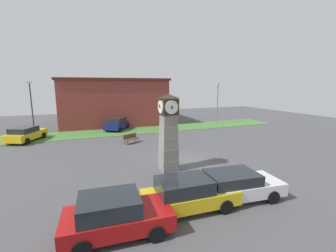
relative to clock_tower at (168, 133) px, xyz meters
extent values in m
plane|color=#4C4C4F|center=(1.82, 1.33, -2.50)|extent=(68.62, 68.62, 0.00)
cube|color=gray|center=(0.00, 0.00, -2.13)|extent=(1.09, 1.09, 0.74)
cube|color=gray|center=(0.00, 0.00, -1.39)|extent=(1.04, 1.04, 0.74)
cube|color=gray|center=(0.00, 0.00, -0.64)|extent=(1.00, 1.00, 0.74)
cube|color=gray|center=(0.00, 0.00, 0.10)|extent=(0.95, 0.95, 0.74)
cube|color=slate|center=(0.00, 0.00, 0.85)|extent=(0.91, 0.91, 0.74)
cube|color=#2D2316|center=(0.00, 0.00, 1.73)|extent=(1.03, 1.03, 1.03)
cylinder|color=white|center=(0.00, 0.54, 1.73)|extent=(0.85, 0.04, 0.85)
cube|color=black|center=(0.00, 0.56, 1.73)|extent=(0.06, 0.18, 0.15)
cube|color=black|center=(0.00, 0.56, 1.73)|extent=(0.04, 0.31, 0.15)
cylinder|color=white|center=(0.00, -0.54, 1.73)|extent=(0.85, 0.04, 0.85)
cube|color=black|center=(0.00, -0.56, 1.73)|extent=(0.06, 0.07, 0.19)
cube|color=black|center=(0.00, -0.56, 1.73)|extent=(0.04, 0.32, 0.04)
cylinder|color=white|center=(0.54, 0.00, 1.73)|extent=(0.04, 0.85, 0.85)
cube|color=black|center=(0.56, 0.00, 1.73)|extent=(0.16, 0.06, 0.16)
cube|color=black|center=(0.56, 0.00, 1.73)|extent=(0.32, 0.04, 0.08)
cylinder|color=white|center=(-0.54, 0.00, 1.73)|extent=(0.04, 0.85, 0.85)
cube|color=black|center=(-0.56, 0.00, 1.73)|extent=(0.19, 0.06, 0.09)
cube|color=black|center=(-0.56, 0.00, 1.73)|extent=(0.19, 0.04, 0.30)
pyramid|color=#2D2316|center=(0.00, 0.00, 2.38)|extent=(1.09, 1.09, 0.27)
cylinder|color=#333338|center=(-1.32, -2.93, -2.12)|extent=(0.25, 0.25, 0.77)
sphere|color=#333338|center=(-1.32, -2.93, -1.70)|extent=(0.22, 0.22, 0.22)
cylinder|color=maroon|center=(-0.14, -3.04, -2.13)|extent=(0.22, 0.22, 0.75)
sphere|color=maroon|center=(-0.14, -3.04, -1.72)|extent=(0.20, 0.20, 0.20)
cube|color=#A51111|center=(-4.18, -5.33, -1.91)|extent=(4.15, 2.19, 0.64)
cube|color=#1E2328|center=(-4.48, -5.31, -1.27)|extent=(2.33, 1.91, 0.63)
cylinder|color=black|center=(-2.87, -4.52, -2.18)|extent=(0.65, 0.27, 0.64)
cylinder|color=black|center=(-3.01, -6.32, -2.18)|extent=(0.65, 0.27, 0.64)
cylinder|color=black|center=(-5.36, -4.34, -2.18)|extent=(0.65, 0.27, 0.64)
cylinder|color=black|center=(-5.49, -6.14, -2.18)|extent=(0.65, 0.27, 0.64)
cube|color=gold|center=(-0.87, -4.81, -1.93)|extent=(4.37, 2.05, 0.61)
cube|color=#1E2328|center=(-1.19, -4.79, -1.32)|extent=(2.44, 1.80, 0.61)
cylinder|color=black|center=(0.50, -4.02, -2.18)|extent=(0.65, 0.25, 0.64)
cylinder|color=black|center=(0.41, -5.74, -2.18)|extent=(0.65, 0.25, 0.64)
cylinder|color=black|center=(-2.15, -3.87, -2.18)|extent=(0.65, 0.25, 0.64)
cylinder|color=black|center=(-2.24, -5.60, -2.18)|extent=(0.65, 0.25, 0.64)
cube|color=silver|center=(1.74, -4.81, -1.92)|extent=(4.55, 2.35, 0.62)
cube|color=#1E2328|center=(1.41, -4.78, -1.36)|extent=(2.58, 1.99, 0.51)
cylinder|color=black|center=(3.18, -4.04, -2.18)|extent=(0.66, 0.28, 0.64)
cylinder|color=black|center=(3.00, -5.85, -2.18)|extent=(0.66, 0.28, 0.64)
cylinder|color=black|center=(0.48, -3.77, -2.18)|extent=(0.66, 0.28, 0.64)
cylinder|color=black|center=(0.30, -5.57, -2.18)|extent=(0.66, 0.28, 0.64)
cube|color=gold|center=(-10.36, 12.61, -1.89)|extent=(3.54, 4.56, 0.69)
cube|color=#1E2328|center=(-10.49, 12.33, -1.28)|extent=(2.60, 2.82, 0.53)
cylinder|color=black|center=(-10.64, 14.16, -2.18)|extent=(0.48, 0.67, 0.64)
cylinder|color=black|center=(-8.97, 13.36, -2.18)|extent=(0.48, 0.67, 0.64)
cylinder|color=black|center=(-11.75, 11.86, -2.18)|extent=(0.48, 0.67, 0.64)
cylinder|color=black|center=(-10.08, 11.06, -2.18)|extent=(0.48, 0.67, 0.64)
cube|color=navy|center=(-0.83, 15.20, -1.87)|extent=(3.91, 4.62, 0.72)
cube|color=#1E2328|center=(-1.01, 14.93, -1.22)|extent=(2.73, 2.92, 0.59)
cylinder|color=black|center=(-0.83, 16.80, -2.18)|extent=(0.54, 0.66, 0.64)
cylinder|color=black|center=(0.64, 15.83, -2.18)|extent=(0.54, 0.66, 0.64)
cylinder|color=black|center=(-2.30, 14.57, -2.18)|extent=(0.54, 0.66, 0.64)
cylinder|color=black|center=(-0.82, 13.60, -2.18)|extent=(0.54, 0.66, 0.64)
cube|color=brown|center=(-0.73, 7.81, -2.05)|extent=(1.65, 1.17, 0.08)
cube|color=brown|center=(-0.84, 8.03, -1.80)|extent=(1.45, 0.78, 0.40)
cylinder|color=#262628|center=(-1.21, 7.34, -2.28)|extent=(0.06, 0.06, 0.45)
cylinder|color=#262628|center=(-0.07, 7.92, -2.28)|extent=(0.06, 0.06, 0.45)
cylinder|color=#262628|center=(-1.39, 7.69, -2.28)|extent=(0.06, 0.06, 0.45)
cylinder|color=#262628|center=(-0.25, 8.28, -2.28)|extent=(0.06, 0.06, 0.45)
cylinder|color=gold|center=(1.85, 5.05, -2.09)|extent=(0.14, 0.14, 0.82)
cylinder|color=gold|center=(1.65, 5.08, -2.09)|extent=(0.14, 0.14, 0.82)
cube|color=#338C4C|center=(1.75, 5.06, -1.37)|extent=(0.43, 0.30, 0.62)
sphere|color=beige|center=(1.75, 5.06, -0.95)|extent=(0.22, 0.22, 0.22)
cylinder|color=slate|center=(13.51, 14.50, 0.29)|extent=(0.14, 0.14, 5.58)
cube|color=silver|center=(13.51, 14.50, 3.20)|extent=(0.50, 0.24, 0.24)
cylinder|color=#333338|center=(-10.36, 16.97, 0.40)|extent=(0.14, 0.14, 5.80)
cube|color=silver|center=(-10.36, 16.97, 3.41)|extent=(0.50, 0.24, 0.24)
cube|color=maroon|center=(-0.40, 21.52, 0.59)|extent=(14.66, 11.99, 6.19)
cube|color=#4F1E1B|center=(-0.40, 21.52, 3.83)|extent=(15.10, 12.35, 0.30)
cube|color=#477A38|center=(0.27, 13.91, -2.48)|extent=(41.17, 4.97, 0.04)
camera|label=1|loc=(-5.29, -13.18, 3.05)|focal=24.00mm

